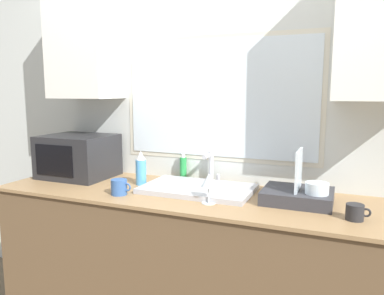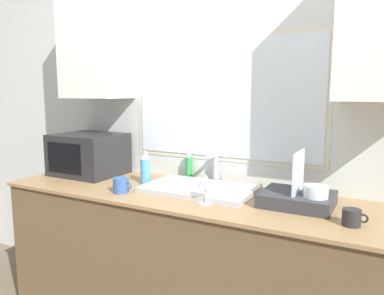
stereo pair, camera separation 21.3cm
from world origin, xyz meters
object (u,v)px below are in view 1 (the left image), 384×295
microwave (78,156)px  mug_near_sink (119,187)px  soap_bottle (183,168)px  dish_rack (299,194)px  spray_bottle (141,169)px  wine_glass (209,181)px  faucet (211,165)px

microwave → mug_near_sink: size_ratio=3.71×
microwave → soap_bottle: (0.72, 0.20, -0.07)m
dish_rack → spray_bottle: 0.99m
spray_bottle → wine_glass: (0.54, -0.22, 0.02)m
faucet → mug_near_sink: (-0.40, -0.47, -0.07)m
faucet → mug_near_sink: size_ratio=1.63×
microwave → soap_bottle: bearing=15.5°
soap_bottle → mug_near_sink: 0.52m
faucet → dish_rack: 0.64m
mug_near_sink → soap_bottle: bearing=68.4°
soap_bottle → wine_glass: 0.57m
microwave → soap_bottle: size_ratio=2.58×
mug_near_sink → wine_glass: wine_glass is taller
spray_bottle → dish_rack: bearing=-1.0°
spray_bottle → microwave: bearing=176.5°
faucet → dish_rack: size_ratio=0.56×
soap_bottle → wine_glass: (0.35, -0.45, 0.04)m
wine_glass → microwave: bearing=166.8°
spray_bottle → wine_glass: spray_bottle is taller
microwave → spray_bottle: 0.53m
microwave → wine_glass: bearing=-13.2°
dish_rack → faucet: bearing=158.9°
faucet → soap_bottle: bearing=174.1°
dish_rack → mug_near_sink: dish_rack is taller
faucet → mug_near_sink: bearing=-130.7°
spray_bottle → soap_bottle: (0.20, 0.23, -0.02)m
spray_bottle → mug_near_sink: (0.00, -0.26, -0.06)m
mug_near_sink → wine_glass: bearing=4.0°
spray_bottle → wine_glass: size_ratio=1.36×
faucet → soap_bottle: faucet is taller
spray_bottle → mug_near_sink: bearing=-89.3°
spray_bottle → soap_bottle: spray_bottle is taller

